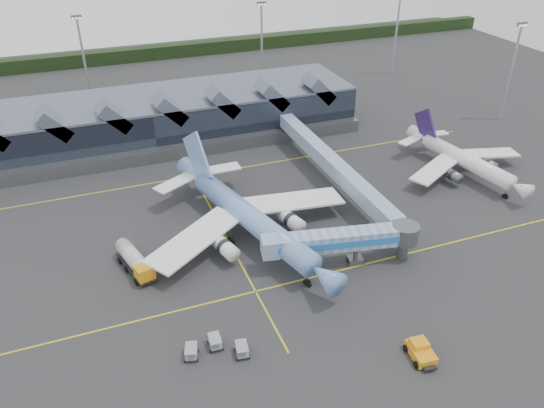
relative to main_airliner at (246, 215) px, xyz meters
name	(u,v)px	position (x,y,z in m)	size (l,w,h in m)	color
ground	(238,259)	(-3.20, -5.25, -3.88)	(260.00, 260.00, 0.00)	#2B2B2E
taxi_stripes	(219,224)	(-3.20, 4.75, -3.88)	(120.00, 60.00, 0.01)	gold
tree_line_far	(131,55)	(-3.20, 104.75, -1.88)	(260.00, 4.00, 4.00)	black
terminal	(147,120)	(-8.27, 42.11, 1.00)	(90.00, 22.25, 12.52)	black
light_masts	(240,54)	(17.80, 57.55, 8.61)	(132.40, 42.56, 22.45)	#989CA0
main_airliner	(246,215)	(0.00, 0.00, 0.00)	(34.52, 40.50, 13.21)	#688DD2
regional_jet	(462,159)	(45.24, 5.48, -0.70)	(26.54, 29.21, 10.03)	white
jet_bridge	(351,240)	(11.86, -12.02, 0.21)	(23.18, 7.61, 5.76)	#6D8DB6
fuel_truck	(134,259)	(-17.97, -2.43, -2.06)	(4.65, 9.70, 3.24)	black
pushback_tug	(421,351)	(11.16, -31.30, -3.00)	(3.19, 4.65, 1.96)	orange
baggage_carts	(216,347)	(-11.26, -22.07, -3.03)	(7.61, 4.65, 1.52)	#9A9CA2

